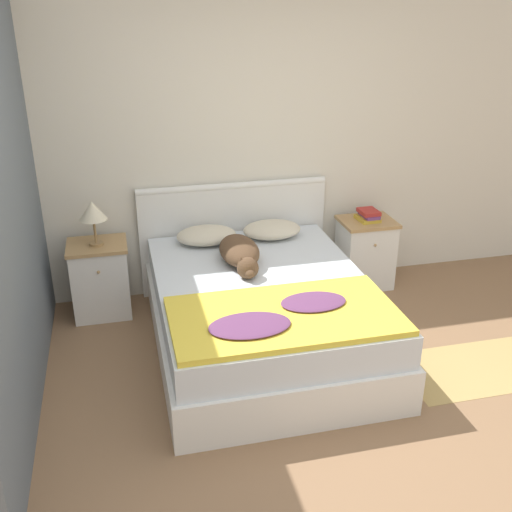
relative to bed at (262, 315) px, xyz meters
name	(u,v)px	position (x,y,z in m)	size (l,w,h in m)	color
ground_plane	(315,437)	(0.07, -1.03, -0.27)	(16.00, 16.00, 0.00)	#896647
wall_back	(238,143)	(0.07, 1.10, 1.00)	(9.00, 0.06, 2.55)	silver
wall_side_left	(11,198)	(-1.57, 0.02, 1.00)	(0.06, 3.10, 2.55)	slate
bed	(262,315)	(0.00, 0.00, 0.00)	(1.53, 2.01, 0.55)	white
headboard	(234,234)	(0.00, 1.03, 0.23)	(1.61, 0.06, 0.96)	white
nightstand_left	(100,279)	(-1.14, 0.81, 0.04)	(0.46, 0.40, 0.61)	white
nightstand_right	(365,252)	(1.14, 0.81, 0.04)	(0.46, 0.40, 0.61)	white
pillow_left	(206,235)	(-0.27, 0.78, 0.35)	(0.48, 0.35, 0.13)	beige
pillow_right	(272,230)	(0.27, 0.78, 0.35)	(0.48, 0.35, 0.13)	beige
quilt	(283,316)	(-0.01, -0.57, 0.30)	(1.43, 0.79, 0.07)	yellow
dog	(240,253)	(-0.09, 0.32, 0.37)	(0.29, 0.73, 0.18)	brown
book_stack	(368,215)	(1.14, 0.81, 0.39)	(0.18, 0.21, 0.09)	gold
table_lamp	(93,212)	(-1.14, 0.79, 0.61)	(0.21, 0.21, 0.35)	#9E7A4C
rug	(475,368)	(1.38, -0.63, -0.27)	(1.05, 0.62, 0.00)	tan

